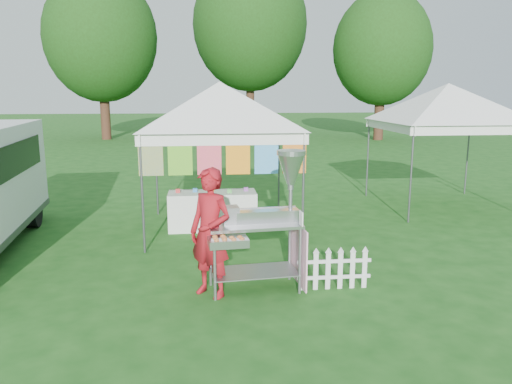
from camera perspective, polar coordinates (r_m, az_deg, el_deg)
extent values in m
plane|color=#184D16|center=(7.14, -2.77, -11.77)|extent=(120.00, 120.00, 0.00)
cylinder|color=#59595E|center=(8.87, -12.87, -0.30)|extent=(0.04, 0.04, 2.10)
cylinder|color=#59595E|center=(8.99, 5.42, 0.09)|extent=(0.04, 0.04, 2.10)
cylinder|color=#59595E|center=(11.65, -11.31, 2.52)|extent=(0.04, 0.04, 2.10)
cylinder|color=#59595E|center=(11.74, 2.64, 2.80)|extent=(0.04, 0.04, 2.10)
cube|color=white|center=(8.67, -3.74, 6.05)|extent=(3.00, 0.03, 0.22)
cube|color=white|center=(11.50, -4.38, 7.36)|extent=(3.00, 0.03, 0.22)
pyramid|color=white|center=(10.06, -4.19, 12.49)|extent=(4.24, 4.24, 0.90)
cylinder|color=#59595E|center=(8.67, -3.75, 6.58)|extent=(3.00, 0.03, 0.03)
cube|color=yellow|center=(8.74, -11.96, 4.09)|extent=(0.42, 0.01, 0.70)
cube|color=#178D1F|center=(8.70, -8.67, 4.18)|extent=(0.42, 0.01, 0.70)
cube|color=#D41A93|center=(8.70, -5.37, 4.25)|extent=(0.42, 0.01, 0.70)
cube|color=orange|center=(8.72, -2.07, 4.31)|extent=(0.42, 0.01, 0.70)
cube|color=blue|center=(8.77, 1.19, 4.36)|extent=(0.42, 0.01, 0.70)
cube|color=#E64919|center=(8.85, 4.42, 4.39)|extent=(0.42, 0.01, 0.70)
cylinder|color=#59595E|center=(11.20, 17.30, 1.88)|extent=(0.04, 0.04, 2.10)
cylinder|color=#59595E|center=(13.83, 12.65, 3.84)|extent=(0.04, 0.04, 2.10)
cylinder|color=#59595E|center=(14.98, 23.01, 3.78)|extent=(0.04, 0.04, 2.10)
cube|color=white|center=(11.74, 23.99, 6.50)|extent=(3.00, 0.03, 0.22)
cube|color=white|center=(14.26, 18.28, 7.61)|extent=(3.00, 0.03, 0.22)
pyramid|color=white|center=(12.96, 21.18, 11.52)|extent=(4.24, 4.24, 0.90)
cylinder|color=#59595E|center=(11.73, 24.02, 6.89)|extent=(3.00, 0.03, 0.03)
cylinder|color=#392114|center=(31.07, -16.89, 9.42)|extent=(0.56, 0.56, 3.96)
ellipsoid|color=#1B5317|center=(31.21, -17.32, 16.53)|extent=(6.40, 6.40, 7.36)
cylinder|color=#392114|center=(34.72, -0.67, 10.79)|extent=(0.56, 0.56, 4.84)
ellipsoid|color=#1B5317|center=(34.98, -0.68, 18.56)|extent=(7.60, 7.60, 8.74)
cylinder|color=#392114|center=(30.39, 13.91, 9.12)|extent=(0.56, 0.56, 3.52)
ellipsoid|color=#1B5317|center=(30.47, 14.23, 15.59)|extent=(5.60, 5.60, 6.44)
cylinder|color=gray|center=(6.83, -4.73, -8.48)|extent=(0.05, 0.05, 0.97)
cylinder|color=gray|center=(7.06, 5.05, -7.82)|extent=(0.05, 0.05, 0.97)
cylinder|color=gray|center=(7.35, -5.24, -7.04)|extent=(0.05, 0.05, 0.97)
cylinder|color=gray|center=(7.56, 3.87, -6.49)|extent=(0.05, 0.05, 0.97)
cube|color=gray|center=(7.25, -0.20, -9.07)|extent=(1.28, 0.73, 0.02)
cube|color=#B7B7BC|center=(7.04, -0.20, -3.70)|extent=(1.35, 0.76, 0.04)
cube|color=#B7B7BC|center=(7.10, 1.25, -2.71)|extent=(0.94, 0.35, 0.16)
cube|color=gray|center=(7.00, -2.90, -2.61)|extent=(0.24, 0.26, 0.24)
cylinder|color=gray|center=(7.10, 3.99, 0.43)|extent=(0.06, 0.06, 0.97)
cone|color=#B7B7BC|center=(7.05, 4.02, 2.59)|extent=(0.42, 0.42, 0.43)
cylinder|color=#B7B7BC|center=(7.02, 4.05, 4.51)|extent=(0.45, 0.45, 0.06)
cube|color=#B7B7BC|center=(6.61, -3.20, -5.71)|extent=(0.55, 0.37, 0.11)
cube|color=#FCA9CE|center=(7.33, 4.89, -7.10)|extent=(0.10, 0.81, 0.88)
cube|color=white|center=(6.86, 5.17, -3.03)|extent=(0.03, 0.15, 0.19)
imported|color=maroon|center=(6.90, -5.23, -4.68)|extent=(0.78, 0.75, 1.80)
cube|color=black|center=(10.21, -25.28, 3.69)|extent=(0.26, 2.88, 0.58)
cylinder|color=black|center=(11.46, -24.14, -1.95)|extent=(0.29, 0.73, 0.71)
cube|color=silver|center=(7.25, 5.43, -9.05)|extent=(0.07, 0.02, 0.56)
cube|color=silver|center=(7.28, 6.83, -8.97)|extent=(0.07, 0.02, 0.56)
cube|color=silver|center=(7.32, 8.22, -8.89)|extent=(0.07, 0.02, 0.56)
cube|color=silver|center=(7.37, 9.60, -8.81)|extent=(0.07, 0.02, 0.56)
cube|color=silver|center=(7.42, 10.95, -8.72)|extent=(0.07, 0.02, 0.56)
cube|color=silver|center=(7.47, 12.29, -8.63)|extent=(0.07, 0.02, 0.56)
cube|color=silver|center=(7.38, 8.89, -9.58)|extent=(1.08, 0.03, 0.05)
cube|color=silver|center=(7.30, 8.95, -7.82)|extent=(1.08, 0.03, 0.05)
cube|color=white|center=(10.39, -4.99, -2.10)|extent=(1.80, 0.70, 0.77)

